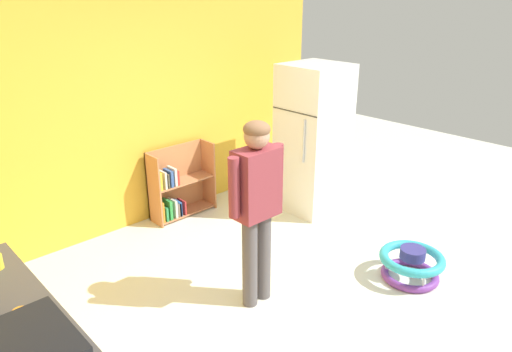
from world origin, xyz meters
TOP-DOWN VIEW (x-y plane):
  - ground_plane at (0.00, 0.00)m, footprint 12.00×12.00m
  - back_wall at (0.00, 2.33)m, footprint 5.20×0.06m
  - refrigerator at (1.62, 1.20)m, footprint 0.73×0.68m
  - bookshelf at (0.27, 2.14)m, footprint 0.80×0.28m
  - standing_person at (-0.20, 0.26)m, footprint 0.57×0.22m
  - baby_walker at (1.09, -0.50)m, footprint 0.60×0.60m
  - orange_cup at (-2.10, 0.06)m, footprint 0.08×0.08m
  - teal_cup at (-2.06, -0.10)m, footprint 0.08×0.08m

SIDE VIEW (x-z plane):
  - ground_plane at x=0.00m, z-range 0.00..0.00m
  - baby_walker at x=1.09m, z-range 0.00..0.32m
  - bookshelf at x=0.27m, z-range -0.06..0.79m
  - refrigerator at x=1.62m, z-range 0.00..1.78m
  - orange_cup at x=-2.10m, z-range 0.90..0.99m
  - teal_cup at x=-2.06m, z-range 0.90..0.99m
  - standing_person at x=-0.20m, z-range 0.17..1.80m
  - back_wall at x=0.00m, z-range 0.00..2.70m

